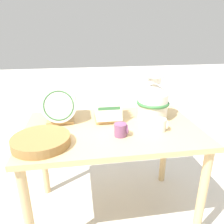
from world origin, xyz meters
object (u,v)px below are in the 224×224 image
Objects in this scene: mug_plum_glaze at (121,130)px; dish_rack_round_plates at (60,107)px; wicker_charger_stack at (41,141)px; ceramic_vase at (153,100)px; mug_cream_glaze at (161,125)px; dish_rack_square_plates at (108,111)px.

dish_rack_round_plates is at bearing 142.99° from mug_plum_glaze.
wicker_charger_stack is (-0.09, -0.33, -0.08)m from dish_rack_round_plates.
ceramic_vase is 3.80× the size of mug_cream_glaze.
mug_plum_glaze is 1.00× the size of mug_cream_glaze.
ceramic_vase is 0.39m from mug_plum_glaze.
dish_rack_round_plates is 0.34m from dish_rack_square_plates.
wicker_charger_stack is 3.85× the size of mug_cream_glaze.
ceramic_vase is 0.99× the size of wicker_charger_stack.
wicker_charger_stack is at bearing -144.13° from dish_rack_square_plates.
dish_rack_square_plates is (0.34, -0.02, -0.04)m from dish_rack_round_plates.
dish_rack_round_plates reaches higher than mug_plum_glaze.
dish_rack_round_plates reaches higher than dish_rack_square_plates.
mug_cream_glaze is at bearing -21.15° from dish_rack_round_plates.
mug_cream_glaze is (0.65, -0.25, -0.07)m from dish_rack_round_plates.
wicker_charger_stack is 0.75m from mug_cream_glaze.
mug_plum_glaze is at bearing -37.01° from dish_rack_round_plates.
dish_rack_square_plates is at bearing 99.67° from mug_plum_glaze.
mug_cream_glaze is (0.32, -0.23, -0.03)m from dish_rack_square_plates.
ceramic_vase reaches higher than mug_plum_glaze.
mug_cream_glaze is (-0.02, -0.21, -0.10)m from ceramic_vase.
dish_rack_square_plates is 0.53m from wicker_charger_stack.
dish_rack_round_plates reaches higher than wicker_charger_stack.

